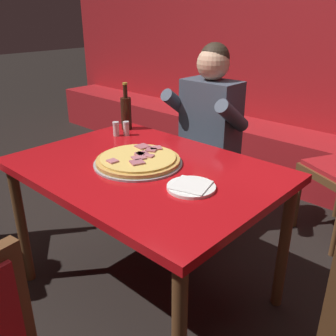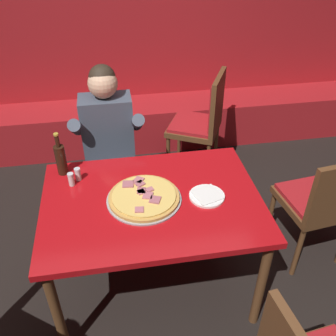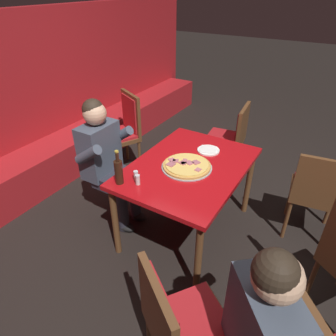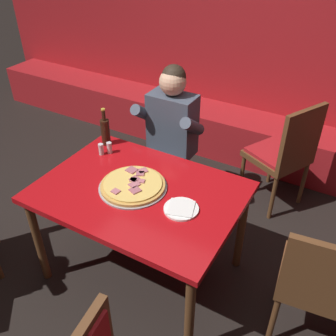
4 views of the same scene
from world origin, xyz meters
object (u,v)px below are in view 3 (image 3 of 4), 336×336
object	(u,v)px
shaker_black_pepper	(136,176)
dining_chair_far_left	(318,190)
dining_chair_side_aisle	(231,136)
plate_white_paper	(208,150)
beer_bottle	(119,171)
diner_standing_companion	(276,335)
dining_chair_by_booth	(124,128)
main_dining_table	(189,173)
diner_seated_blue_shirt	(107,159)
dining_chair_near_right	(179,324)
pizza	(186,166)
shaker_red_pepper_flakes	(138,180)

from	to	relation	value
shaker_black_pepper	dining_chair_far_left	world-z (taller)	dining_chair_far_left
dining_chair_side_aisle	shaker_black_pepper	bearing A→B (deg)	172.11
plate_white_paper	beer_bottle	size ratio (longest dim) A/B	0.72
diner_standing_companion	dining_chair_by_booth	bearing A→B (deg)	53.38
main_dining_table	beer_bottle	distance (m)	0.66
plate_white_paper	dining_chair_side_aisle	distance (m)	0.86
beer_bottle	diner_seated_blue_shirt	world-z (taller)	diner_seated_blue_shirt
dining_chair_near_right	dining_chair_far_left	bearing A→B (deg)	-14.59
dining_chair_side_aisle	dining_chair_far_left	size ratio (longest dim) A/B	1.01
dining_chair_by_booth	dining_chair_far_left	bearing A→B (deg)	-92.39
pizza	shaker_red_pepper_flakes	distance (m)	0.47
diner_seated_blue_shirt	dining_chair_side_aisle	world-z (taller)	diner_seated_blue_shirt
plate_white_paper	dining_chair_side_aisle	xyz separation A→B (m)	(0.83, 0.08, -0.21)
dining_chair_near_right	beer_bottle	bearing A→B (deg)	54.26
beer_bottle	shaker_red_pepper_flakes	world-z (taller)	beer_bottle
beer_bottle	dining_chair_by_booth	size ratio (longest dim) A/B	0.29
dining_chair_side_aisle	diner_standing_companion	world-z (taller)	diner_standing_companion
pizza	dining_chair_far_left	distance (m)	1.21
dining_chair_by_booth	diner_standing_companion	distance (m)	2.85
dining_chair_side_aisle	dining_chair_by_booth	world-z (taller)	dining_chair_by_booth
shaker_red_pepper_flakes	dining_chair_by_booth	bearing A→B (deg)	43.39
shaker_red_pepper_flakes	diner_seated_blue_shirt	distance (m)	0.60
pizza	dining_chair_near_right	distance (m)	1.30
shaker_black_pepper	dining_chair_near_right	world-z (taller)	dining_chair_near_right
shaker_red_pepper_flakes	dining_chair_far_left	bearing A→B (deg)	-51.11
dining_chair_side_aisle	dining_chair_near_right	distance (m)	2.43
beer_bottle	dining_chair_by_booth	distance (m)	1.49
diner_standing_companion	beer_bottle	bearing A→B (deg)	68.57
shaker_red_pepper_flakes	shaker_black_pepper	bearing A→B (deg)	49.71
beer_bottle	diner_standing_companion	size ratio (longest dim) A/B	0.23
pizza	shaker_black_pepper	world-z (taller)	shaker_black_pepper
diner_standing_companion	shaker_black_pepper	bearing A→B (deg)	63.63
diner_standing_companion	dining_chair_far_left	bearing A→B (deg)	0.34
main_dining_table	dining_chair_far_left	world-z (taller)	dining_chair_far_left
main_dining_table	dining_chair_side_aisle	distance (m)	1.16
diner_seated_blue_shirt	dining_chair_by_booth	bearing A→B (deg)	30.31
beer_bottle	diner_seated_blue_shirt	bearing A→B (deg)	53.09
diner_seated_blue_shirt	dining_chair_by_booth	size ratio (longest dim) A/B	1.28
plate_white_paper	beer_bottle	xyz separation A→B (m)	(-0.85, 0.39, 0.10)
main_dining_table	dining_chair_by_booth	size ratio (longest dim) A/B	1.29
beer_bottle	diner_seated_blue_shirt	distance (m)	0.53
shaker_red_pepper_flakes	dining_chair_near_right	xyz separation A→B (m)	(-0.73, -0.79, -0.23)
beer_bottle	diner_seated_blue_shirt	size ratio (longest dim) A/B	0.23
plate_white_paper	diner_standing_companion	world-z (taller)	diner_standing_companion
plate_white_paper	shaker_red_pepper_flakes	size ratio (longest dim) A/B	2.44
main_dining_table	plate_white_paper	world-z (taller)	plate_white_paper
beer_bottle	dining_chair_by_booth	bearing A→B (deg)	37.91
plate_white_paper	shaker_black_pepper	size ratio (longest dim) A/B	2.44
main_dining_table	beer_bottle	size ratio (longest dim) A/B	4.39
pizza	main_dining_table	bearing A→B (deg)	-6.77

